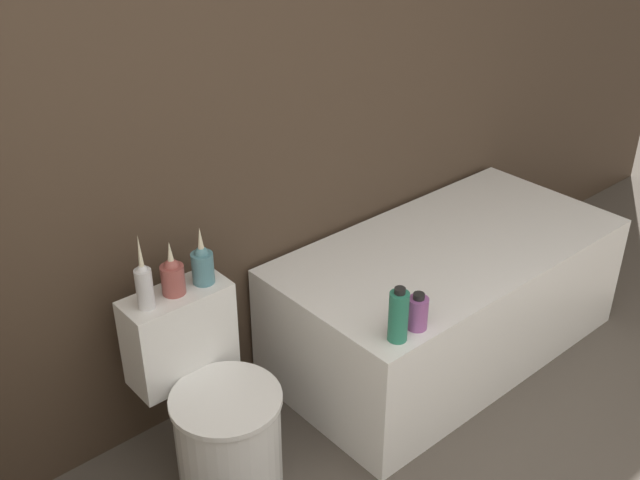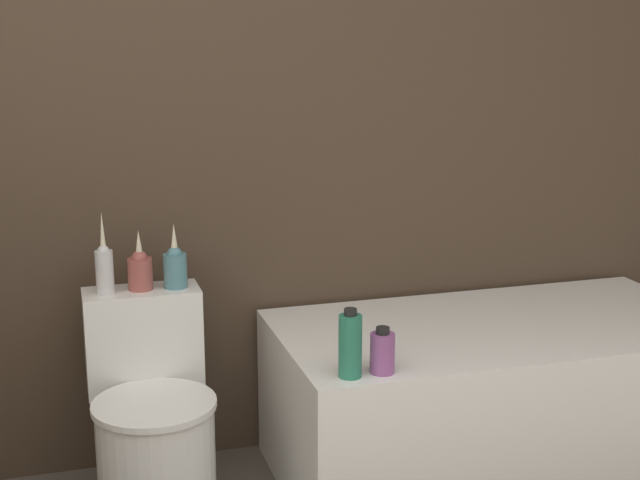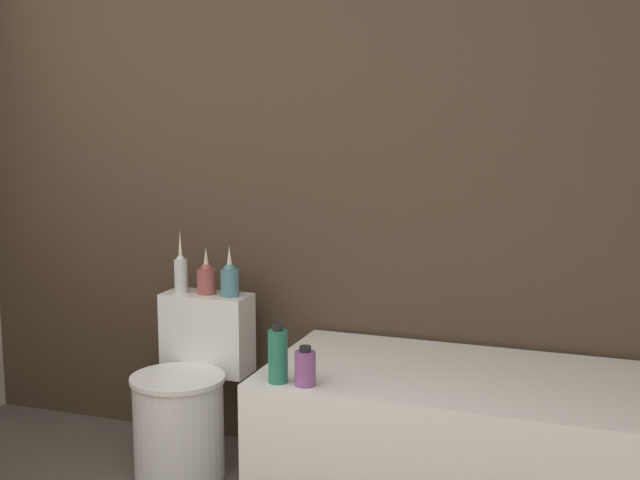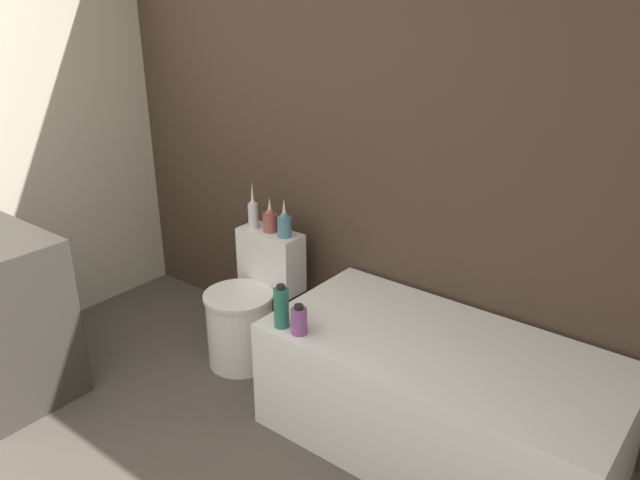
{
  "view_description": "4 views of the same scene",
  "coord_description": "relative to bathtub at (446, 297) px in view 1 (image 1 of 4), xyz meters",
  "views": [
    {
      "loc": [
        -1.38,
        0.01,
        2.08
      ],
      "look_at": [
        0.04,
        1.65,
        0.86
      ],
      "focal_mm": 42.0,
      "sensor_mm": 36.0,
      "label": 1
    },
    {
      "loc": [
        -0.61,
        -0.9,
        1.52
      ],
      "look_at": [
        0.13,
        1.57,
        0.91
      ],
      "focal_mm": 50.0,
      "sensor_mm": 36.0,
      "label": 2
    },
    {
      "loc": [
        1.31,
        -1.36,
        1.54
      ],
      "look_at": [
        0.27,
        1.52,
        1.03
      ],
      "focal_mm": 50.0,
      "sensor_mm": 36.0,
      "label": 3
    },
    {
      "loc": [
        1.8,
        -0.42,
        1.97
      ],
      "look_at": [
        0.32,
        1.47,
        0.97
      ],
      "focal_mm": 35.0,
      "sensor_mm": 36.0,
      "label": 4
    }
  ],
  "objects": [
    {
      "name": "wall_back_tiled",
      "position": [
        -0.81,
        0.43,
        1.03
      ],
      "size": [
        6.4,
        0.06,
        2.6
      ],
      "color": "#423326",
      "rests_on": "ground_plane"
    },
    {
      "name": "shampoo_bottle_short",
      "position": [
        -0.54,
        -0.31,
        0.33
      ],
      "size": [
        0.07,
        0.07,
        0.14
      ],
      "color": "#8C4C8C",
      "rests_on": "bathtub"
    },
    {
      "name": "vase_silver",
      "position": [
        -1.18,
        0.22,
        0.49
      ],
      "size": [
        0.08,
        0.08,
        0.2
      ],
      "color": "#994C47",
      "rests_on": "toilet"
    },
    {
      "name": "bathtub",
      "position": [
        0.0,
        0.0,
        0.0
      ],
      "size": [
        1.53,
        0.77,
        0.54
      ],
      "color": "white",
      "rests_on": "ground"
    },
    {
      "name": "shampoo_bottle_tall",
      "position": [
        -0.64,
        -0.31,
        0.36
      ],
      "size": [
        0.07,
        0.07,
        0.21
      ],
      "color": "#267259",
      "rests_on": "bathtub"
    },
    {
      "name": "toilet",
      "position": [
        -1.18,
        0.02,
        0.03
      ],
      "size": [
        0.38,
        0.54,
        0.7
      ],
      "color": "white",
      "rests_on": "ground"
    },
    {
      "name": "vase_bronze",
      "position": [
        -1.07,
        0.21,
        0.5
      ],
      "size": [
        0.08,
        0.08,
        0.21
      ],
      "color": "teal",
      "rests_on": "toilet"
    },
    {
      "name": "vase_gold",
      "position": [
        -1.3,
        0.2,
        0.52
      ],
      "size": [
        0.06,
        0.06,
        0.27
      ],
      "color": "silver",
      "rests_on": "toilet"
    }
  ]
}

